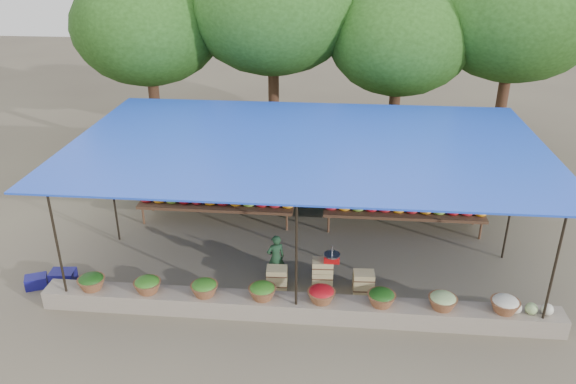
# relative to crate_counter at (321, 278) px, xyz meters

# --- Properties ---
(ground) EXTENTS (60.00, 60.00, 0.00)m
(ground) POSITION_rel_crate_counter_xyz_m (-0.46, 1.78, -0.31)
(ground) COLOR brown
(ground) RESTS_ON ground
(stone_curb) EXTENTS (10.60, 0.55, 0.40)m
(stone_curb) POSITION_rel_crate_counter_xyz_m (-0.46, -0.97, -0.11)
(stone_curb) COLOR gray
(stone_curb) RESTS_ON ground
(stall_canopy) EXTENTS (10.80, 6.60, 2.82)m
(stall_canopy) POSITION_rel_crate_counter_xyz_m (-0.46, 1.85, 2.37)
(stall_canopy) COLOR black
(stall_canopy) RESTS_ON ground
(produce_baskets) EXTENTS (8.98, 0.58, 0.34)m
(produce_baskets) POSITION_rel_crate_counter_xyz_m (-0.56, -0.97, 0.25)
(produce_baskets) COLOR brown
(produce_baskets) RESTS_ON stone_curb
(netting_backdrop) EXTENTS (10.60, 0.06, 2.50)m
(netting_backdrop) POSITION_rel_crate_counter_xyz_m (-0.46, 4.93, 0.94)
(netting_backdrop) COLOR #1A4719
(netting_backdrop) RESTS_ON ground
(tree_row) EXTENTS (16.51, 5.50, 7.12)m
(tree_row) POSITION_rel_crate_counter_xyz_m (0.04, 7.87, 4.39)
(tree_row) COLOR #361D13
(tree_row) RESTS_ON ground
(fruit_table_left) EXTENTS (4.21, 0.95, 0.93)m
(fruit_table_left) POSITION_rel_crate_counter_xyz_m (-2.95, 3.14, 0.30)
(fruit_table_left) COLOR #44281B
(fruit_table_left) RESTS_ON ground
(fruit_table_right) EXTENTS (4.21, 0.95, 0.93)m
(fruit_table_right) POSITION_rel_crate_counter_xyz_m (2.05, 3.14, 0.30)
(fruit_table_right) COLOR #44281B
(fruit_table_right) RESTS_ON ground
(crate_counter) EXTENTS (2.37, 0.36, 0.77)m
(crate_counter) POSITION_rel_crate_counter_xyz_m (0.00, 0.00, 0.00)
(crate_counter) COLOR tan
(crate_counter) RESTS_ON ground
(weighing_scale) EXTENTS (0.35, 0.35, 0.38)m
(weighing_scale) POSITION_rel_crate_counter_xyz_m (0.22, 0.00, 0.55)
(weighing_scale) COLOR red
(weighing_scale) RESTS_ON crate_counter
(vendor_seated) EXTENTS (0.49, 0.42, 1.14)m
(vendor_seated) POSITION_rel_crate_counter_xyz_m (-1.03, 0.33, 0.26)
(vendor_seated) COLOR #1B3C23
(vendor_seated) RESTS_ON ground
(customer_left) EXTENTS (0.92, 0.78, 1.70)m
(customer_left) POSITION_rel_crate_counter_xyz_m (-3.35, 3.58, 0.54)
(customer_left) COLOR slate
(customer_left) RESTS_ON ground
(customer_mid) EXTENTS (1.33, 0.97, 1.84)m
(customer_mid) POSITION_rel_crate_counter_xyz_m (1.26, 3.84, 0.61)
(customer_mid) COLOR slate
(customer_mid) RESTS_ON ground
(customer_right) EXTENTS (0.90, 0.43, 1.50)m
(customer_right) POSITION_rel_crate_counter_xyz_m (2.90, 3.99, 0.44)
(customer_right) COLOR slate
(customer_right) RESTS_ON ground
(blue_crate_front) EXTENTS (0.55, 0.48, 0.27)m
(blue_crate_front) POSITION_rel_crate_counter_xyz_m (-6.31, -0.47, -0.17)
(blue_crate_front) COLOR navy
(blue_crate_front) RESTS_ON ground
(blue_crate_back) EXTENTS (0.56, 0.43, 0.32)m
(blue_crate_back) POSITION_rel_crate_counter_xyz_m (-5.77, -0.27, -0.15)
(blue_crate_back) COLOR navy
(blue_crate_back) RESTS_ON ground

